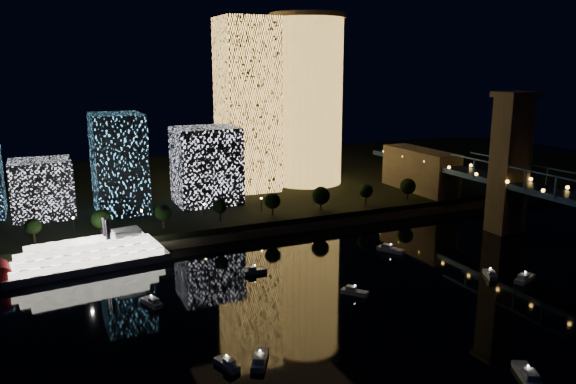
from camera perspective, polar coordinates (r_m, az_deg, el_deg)
name	(u,v)px	position (r m, az deg, el deg)	size (l,w,h in m)	color
ground	(455,320)	(142.01, 16.65, -12.36)	(520.00, 520.00, 0.00)	black
far_bank	(234,183)	(275.71, -5.47, 0.95)	(420.00, 160.00, 5.00)	black
seawall	(304,225)	(205.83, 1.64, -3.41)	(420.00, 6.00, 3.00)	#6B5E4C
tower_cylindrical	(307,100)	(258.75, 1.95, 9.30)	(34.00, 34.00, 75.95)	#FFBB51
tower_rectangular	(247,106)	(244.73, -4.16, 8.75)	(23.08, 23.08, 73.45)	#FFBB51
midrise_blocks	(111,171)	(220.89, -17.53, 2.01)	(102.86, 33.77, 36.55)	white
riverboat	(80,258)	(175.97, -20.38, -6.29)	(51.21, 15.96, 15.18)	silver
motorboats	(400,314)	(140.21, 11.30, -12.02)	(114.50, 82.97, 2.78)	silver
esplanade_trees	(240,204)	(200.40, -4.91, -1.25)	(166.15, 6.91, 8.95)	black
street_lamps	(204,208)	(202.99, -8.51, -1.59)	(132.70, 0.70, 5.65)	black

